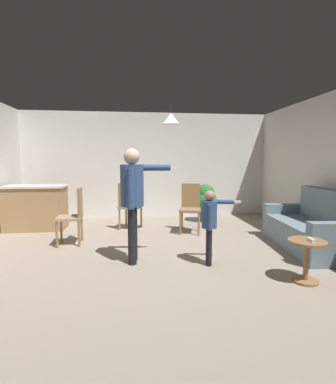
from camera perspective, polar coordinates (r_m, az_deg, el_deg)
ground at (r=4.45m, az=-2.10°, el=-12.90°), size 7.68×7.68×0.00m
wall_back at (r=7.39m, az=-4.13°, el=5.49°), size 6.40×0.10×2.70m
couch_floral at (r=5.28m, az=27.17°, el=-6.76°), size 1.00×1.87×1.00m
kitchen_counter at (r=6.59m, az=-25.39°, el=-2.86°), size 1.26×0.66×0.95m
side_table_by_couch at (r=3.84m, az=26.47°, el=-11.62°), size 0.44×0.44×0.52m
person_adult at (r=3.99m, az=-7.15°, el=-0.14°), size 0.83×0.48×1.64m
person_child at (r=3.97m, az=8.60°, el=-5.46°), size 0.58×0.30×1.06m
dining_chair_by_counter at (r=6.02m, az=-7.97°, el=-2.47°), size 0.54×0.54×1.00m
dining_chair_near_wall at (r=5.17m, az=-18.75°, el=-4.24°), size 0.44×0.44×1.00m
dining_chair_centre_back at (r=5.73m, az=4.59°, el=-2.88°), size 0.51×0.51×1.00m
potted_plant_corner at (r=6.81m, az=7.58°, el=-1.81°), size 0.59×0.59×0.91m
spare_remote_on_table at (r=3.75m, az=27.23°, el=-8.71°), size 0.06×0.13×0.04m
ceiling_light_pendant at (r=5.37m, az=0.62°, el=14.79°), size 0.32×0.32×0.55m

